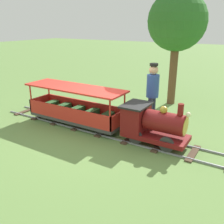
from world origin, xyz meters
TOP-DOWN VIEW (x-y plane):
  - ground_plane at (0.00, 0.00)m, footprint 60.00×60.00m
  - track at (0.00, 0.09)m, footprint 0.76×6.40m
  - locomotive at (0.00, 1.29)m, footprint 0.72×1.44m
  - passenger_car at (0.00, -0.81)m, footprint 0.82×2.70m
  - conductor_person at (-0.87, 0.92)m, footprint 0.30×0.30m
  - oak_tree_near at (-3.09, 0.68)m, footprint 1.77×1.77m

SIDE VIEW (x-z plane):
  - ground_plane at x=0.00m, z-range 0.00..0.00m
  - track at x=0.00m, z-range 0.00..0.04m
  - passenger_car at x=0.00m, z-range -0.07..0.90m
  - locomotive at x=0.00m, z-range -0.01..0.97m
  - conductor_person at x=-0.87m, z-range 0.15..1.77m
  - oak_tree_near at x=-3.09m, z-range 0.81..4.27m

